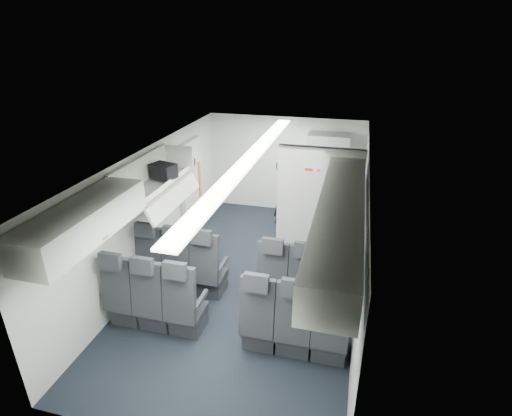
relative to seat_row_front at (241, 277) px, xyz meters
The scene contains 13 objects.
cabin_shell 0.90m from the seat_row_front, 90.00° to the left, with size 3.41×6.01×2.16m.
seat_row_front is the anchor object (origin of this frame).
seat_row_mid 0.90m from the seat_row_front, 90.00° to the right, with size 3.33×0.56×1.24m.
overhead_bin_left_rear 2.50m from the seat_row_front, 133.68° to the right, with size 0.53×1.80×0.40m.
overhead_bin_left_front_open 1.98m from the seat_row_front, 168.87° to the left, with size 0.64×1.70×0.72m.
overhead_bin_right_rear 2.50m from the seat_row_front, 46.32° to the right, with size 0.53×1.80×0.40m.
overhead_bin_right_front 2.04m from the seat_row_front, 11.46° to the left, with size 0.53×1.70×0.40m.
bulkhead_partition 1.79m from the seat_row_front, 53.69° to the left, with size 1.40×0.15×2.13m.
galley_unit 3.43m from the seat_row_front, 73.72° to the left, with size 0.85×0.52×1.90m.
boarding_door 2.71m from the seat_row_front, 128.16° to the left, with size 0.12×1.27×1.86m.
flight_attendant 2.34m from the seat_row_front, 84.22° to the left, with size 0.57×0.37×1.56m, color black.
carry_on_bag 2.04m from the seat_row_front, 160.39° to the left, with size 0.38×0.26×0.23m, color black.
papers 2.37m from the seat_row_front, 79.36° to the left, with size 0.19×0.02×0.13m, color white.
Camera 1 is at (1.49, -5.42, 3.84)m, focal length 28.00 mm.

